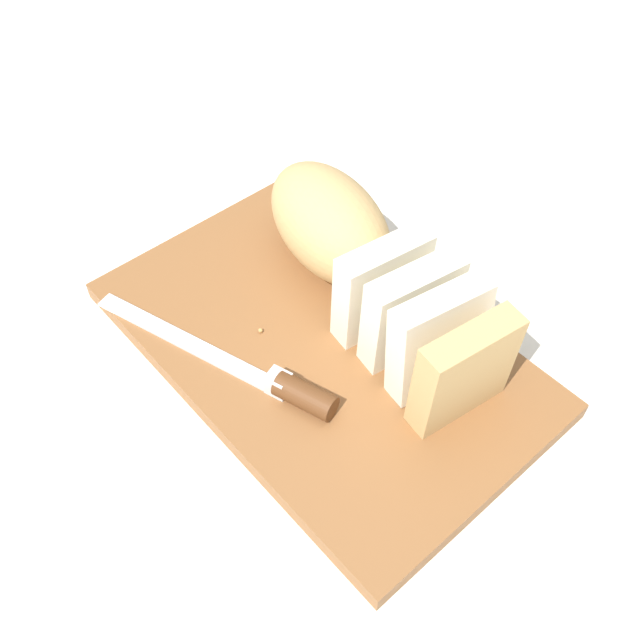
# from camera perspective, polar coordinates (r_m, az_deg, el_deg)

# --- Properties ---
(ground_plane) EXTENTS (3.00, 3.00, 0.00)m
(ground_plane) POSITION_cam_1_polar(r_m,az_deg,el_deg) (0.70, 0.00, -2.60)
(ground_plane) COLOR silver
(cutting_board) EXTENTS (0.43, 0.27, 0.02)m
(cutting_board) POSITION_cam_1_polar(r_m,az_deg,el_deg) (0.70, 0.00, -2.11)
(cutting_board) COLOR brown
(cutting_board) RESTS_ON ground_plane
(bread_loaf) EXTENTS (0.32, 0.14, 0.10)m
(bread_loaf) POSITION_cam_1_polar(r_m,az_deg,el_deg) (0.69, 3.35, 4.73)
(bread_loaf) COLOR tan
(bread_loaf) RESTS_ON cutting_board
(bread_knife) EXTENTS (0.26, 0.10, 0.02)m
(bread_knife) POSITION_cam_1_polar(r_m,az_deg,el_deg) (0.65, -3.55, -4.87)
(bread_knife) COLOR silver
(bread_knife) RESTS_ON cutting_board
(crumb_near_knife) EXTENTS (0.00, 0.00, 0.00)m
(crumb_near_knife) POSITION_cam_1_polar(r_m,az_deg,el_deg) (0.70, -4.68, -0.82)
(crumb_near_knife) COLOR tan
(crumb_near_knife) RESTS_ON cutting_board
(crumb_near_loaf) EXTENTS (0.01, 0.01, 0.01)m
(crumb_near_loaf) POSITION_cam_1_polar(r_m,az_deg,el_deg) (0.64, -0.43, -6.84)
(crumb_near_loaf) COLOR tan
(crumb_near_loaf) RESTS_ON cutting_board
(crumb_stray_left) EXTENTS (0.01, 0.01, 0.01)m
(crumb_stray_left) POSITION_cam_1_polar(r_m,az_deg,el_deg) (0.72, 3.97, 1.25)
(crumb_stray_left) COLOR tan
(crumb_stray_left) RESTS_ON cutting_board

